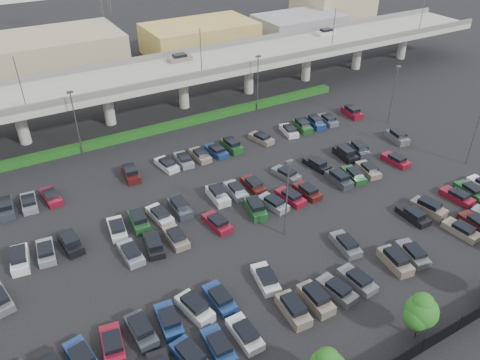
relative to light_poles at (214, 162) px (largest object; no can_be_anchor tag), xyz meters
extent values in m
plane|color=black|center=(4.13, -2.00, -6.24)|extent=(280.00, 280.00, 0.00)
cube|color=#999991|center=(4.13, 30.00, 1.01)|extent=(150.00, 13.00, 1.10)
cube|color=#5B5B57|center=(4.13, 23.75, 2.06)|extent=(150.00, 0.50, 1.00)
cube|color=#5B5B57|center=(4.13, 36.25, 2.06)|extent=(150.00, 0.50, 1.00)
cylinder|color=#999991|center=(-18.88, 30.00, -2.89)|extent=(1.80, 1.80, 6.70)
cube|color=#5B5B57|center=(-18.88, 30.00, 0.26)|extent=(2.60, 9.75, 0.50)
cylinder|color=#999991|center=(-4.87, 30.00, -2.89)|extent=(1.80, 1.80, 6.70)
cube|color=#5B5B57|center=(-4.87, 30.00, 0.26)|extent=(2.60, 9.75, 0.50)
cylinder|color=#999991|center=(9.12, 30.00, -2.89)|extent=(1.80, 1.80, 6.70)
cube|color=#5B5B57|center=(9.12, 30.00, 0.26)|extent=(2.60, 9.75, 0.50)
cylinder|color=#999991|center=(23.12, 30.00, -2.89)|extent=(1.80, 1.80, 6.70)
cube|color=#5B5B57|center=(23.12, 30.00, 0.26)|extent=(2.60, 9.75, 0.50)
cylinder|color=#999991|center=(37.12, 30.00, -2.89)|extent=(1.80, 1.80, 6.70)
cube|color=#5B5B57|center=(37.12, 30.00, 0.26)|extent=(2.60, 9.75, 0.50)
cylinder|color=#999991|center=(51.12, 30.00, -2.89)|extent=(1.80, 1.80, 6.70)
cube|color=#5B5B57|center=(51.12, 30.00, 0.26)|extent=(2.60, 9.75, 0.50)
cylinder|color=#999991|center=(65.12, 30.00, -2.89)|extent=(1.80, 1.80, 6.70)
cube|color=#5B5B57|center=(65.12, 30.00, 0.26)|extent=(2.60, 9.75, 0.50)
cube|color=#75695B|center=(10.12, 33.00, 1.97)|extent=(4.40, 1.82, 0.82)
cube|color=black|center=(10.12, 33.00, 2.60)|extent=(2.30, 1.60, 0.50)
cube|color=silver|center=(44.12, 33.00, 1.97)|extent=(4.40, 1.82, 0.82)
cube|color=black|center=(44.12, 33.00, 2.60)|extent=(2.30, 1.60, 0.50)
cylinder|color=#48484D|center=(-17.88, 23.90, 5.56)|extent=(0.14, 0.14, 8.00)
cylinder|color=#48484D|center=(10.12, 23.90, 5.56)|extent=(0.14, 0.14, 8.00)
cylinder|color=#48484D|center=(38.12, 23.90, 5.56)|extent=(0.14, 0.14, 8.00)
cylinder|color=#48484D|center=(62.12, 23.90, 5.56)|extent=(0.14, 0.14, 8.00)
cube|color=#163C11|center=(4.13, 23.00, -5.69)|extent=(66.00, 1.60, 1.10)
cube|color=black|center=(4.13, -30.00, -5.34)|extent=(70.00, 0.06, 1.80)
cylinder|color=black|center=(5.13, -30.00, -5.24)|extent=(0.10, 0.10, 2.00)
cylinder|color=black|center=(10.12, -30.00, -5.24)|extent=(0.10, 0.10, 2.00)
sphere|color=#164B14|center=(-4.83, -28.55, -2.00)|extent=(2.06, 2.06, 2.06)
cylinder|color=#332316|center=(6.13, -28.39, -5.25)|extent=(0.26, 0.26, 1.97)
sphere|color=#164B14|center=(6.13, -28.39, -2.84)|extent=(3.07, 3.07, 3.07)
sphere|color=#164B14|center=(6.84, -28.29, -3.39)|extent=(2.41, 2.41, 2.41)
sphere|color=#164B14|center=(5.52, -28.47, -3.17)|extent=(2.41, 2.41, 2.41)
sphere|color=#164B14|center=(6.17, -28.27, -1.97)|extent=(2.08, 2.08, 2.08)
cube|color=navy|center=(-13.12, -20.50, -5.71)|extent=(2.53, 4.64, 1.05)
cube|color=black|center=(-13.12, -20.50, -4.89)|extent=(2.01, 2.83, 0.65)
cube|color=navy|center=(-10.38, -20.50, -5.83)|extent=(1.98, 4.47, 0.82)
cube|color=black|center=(-10.38, -20.70, -5.20)|extent=(1.69, 2.36, 0.50)
cube|color=silver|center=(-7.62, -20.50, -5.83)|extent=(1.85, 4.41, 0.82)
cube|color=black|center=(-7.62, -20.70, -5.20)|extent=(1.62, 2.31, 0.50)
cube|color=#75695B|center=(-2.12, -20.50, -5.71)|extent=(2.17, 4.53, 1.05)
cube|color=black|center=(-2.12, -20.50, -4.89)|extent=(1.81, 2.72, 0.65)
cube|color=#75695B|center=(0.63, -20.50, -5.71)|extent=(1.92, 4.44, 1.05)
cube|color=black|center=(0.63, -20.50, -4.89)|extent=(1.66, 2.63, 0.65)
cube|color=#505257|center=(3.38, -20.50, -5.83)|extent=(2.42, 4.61, 0.82)
cube|color=black|center=(3.38, -20.70, -5.20)|extent=(1.91, 2.50, 0.50)
cube|color=#505257|center=(6.13, -20.50, -5.83)|extent=(2.14, 4.52, 0.82)
cube|color=black|center=(6.13, -20.70, -5.20)|extent=(1.77, 2.41, 0.50)
cube|color=#75695B|center=(11.62, -20.50, -5.71)|extent=(2.39, 4.60, 1.05)
cube|color=black|center=(11.62, -20.50, -4.89)|extent=(1.93, 2.79, 0.65)
cube|color=#505257|center=(14.38, -20.50, -5.83)|extent=(2.71, 4.69, 0.82)
cube|color=black|center=(14.38, -20.70, -5.20)|extent=(2.05, 2.59, 0.50)
cube|color=#75695B|center=(22.62, -20.50, -5.83)|extent=(2.22, 4.55, 0.82)
cube|color=black|center=(22.62, -20.70, -5.20)|extent=(1.81, 2.44, 0.50)
cube|color=#411211|center=(25.38, -20.50, -5.83)|extent=(2.24, 4.56, 0.82)
cube|color=black|center=(25.38, -20.70, -5.20)|extent=(1.82, 2.44, 0.50)
cube|color=navy|center=(-21.38, -15.50, -5.83)|extent=(2.53, 4.64, 0.82)
cube|color=black|center=(-21.38, -15.70, -5.20)|extent=(1.96, 2.54, 0.50)
cube|color=maroon|center=(-18.62, -15.50, -5.83)|extent=(2.46, 4.62, 0.82)
cube|color=black|center=(-18.62, -15.70, -5.20)|extent=(1.93, 2.51, 0.50)
cube|color=#2B2F38|center=(-15.88, -15.50, -5.71)|extent=(2.02, 4.48, 1.05)
cube|color=black|center=(-15.88, -15.50, -4.89)|extent=(1.72, 2.67, 0.65)
cube|color=navy|center=(-13.12, -15.50, -5.83)|extent=(2.23, 4.55, 0.82)
cube|color=black|center=(-13.12, -15.70, -5.20)|extent=(1.81, 2.44, 0.50)
cube|color=silver|center=(-10.38, -15.50, -5.71)|extent=(2.66, 4.67, 1.05)
cube|color=black|center=(-10.38, -15.50, -4.89)|extent=(2.09, 2.87, 0.65)
cube|color=navy|center=(-7.62, -15.50, -5.83)|extent=(1.96, 4.46, 0.82)
cube|color=black|center=(-7.62, -15.70, -5.20)|extent=(1.67, 2.35, 0.50)
cube|color=silver|center=(-2.12, -15.50, -5.83)|extent=(2.59, 4.66, 0.82)
cube|color=black|center=(-2.12, -15.70, -5.20)|extent=(2.00, 2.55, 0.50)
cube|color=#505257|center=(8.88, -15.50, -5.83)|extent=(2.40, 4.61, 0.82)
cube|color=black|center=(8.88, -15.70, -5.20)|extent=(1.90, 2.50, 0.50)
cube|color=black|center=(19.88, -15.50, -5.83)|extent=(1.88, 4.43, 0.82)
cube|color=black|center=(19.88, -15.70, -5.20)|extent=(1.63, 2.32, 0.50)
cube|color=#75695B|center=(22.62, -15.50, -5.71)|extent=(2.55, 4.65, 1.05)
cube|color=black|center=(22.62, -15.50, -4.89)|extent=(2.02, 2.84, 0.65)
cube|color=maroon|center=(28.12, -15.50, -5.83)|extent=(2.10, 4.51, 0.82)
cube|color=black|center=(28.12, -15.70, -5.20)|extent=(1.75, 2.40, 0.50)
cube|color=#1A4920|center=(30.88, -15.50, -5.83)|extent=(2.27, 4.57, 0.82)
cube|color=black|center=(30.88, -15.70, -5.20)|extent=(1.83, 2.46, 0.50)
cube|color=slate|center=(-13.12, -4.50, -5.83)|extent=(1.99, 4.47, 0.82)
cube|color=black|center=(-13.12, -4.70, -5.20)|extent=(1.69, 2.36, 0.50)
cube|color=black|center=(-10.38, -4.50, -5.83)|extent=(2.54, 4.64, 0.82)
cube|color=black|center=(-10.38, -4.70, -5.20)|extent=(1.97, 2.54, 0.50)
cube|color=#75695B|center=(-7.62, -4.50, -5.83)|extent=(1.84, 4.41, 0.82)
cube|color=black|center=(-7.62, -4.70, -5.20)|extent=(1.61, 2.31, 0.50)
cube|color=maroon|center=(-2.12, -4.50, -5.83)|extent=(2.28, 4.57, 0.82)
cube|color=black|center=(-2.12, -4.70, -5.20)|extent=(1.84, 2.46, 0.50)
cube|color=#1A4920|center=(3.38, -4.50, -5.71)|extent=(2.70, 4.68, 1.05)
cube|color=black|center=(3.38, -4.50, -4.89)|extent=(2.11, 2.88, 0.65)
cube|color=slate|center=(6.13, -4.50, -5.83)|extent=(2.60, 4.66, 0.82)
cube|color=black|center=(6.13, -4.70, -5.20)|extent=(2.00, 2.56, 0.50)
cube|color=maroon|center=(8.88, -4.50, -5.83)|extent=(2.37, 4.60, 0.82)
cube|color=black|center=(8.88, -4.70, -5.20)|extent=(1.88, 2.49, 0.50)
cube|color=#411211|center=(11.62, -4.50, -5.83)|extent=(2.03, 4.48, 0.82)
cube|color=black|center=(11.62, -4.70, -5.20)|extent=(1.71, 2.38, 0.50)
cube|color=#2B2F38|center=(17.12, -4.50, -5.71)|extent=(1.93, 4.45, 1.05)
cube|color=black|center=(17.12, -4.50, -4.89)|extent=(1.67, 2.64, 0.65)
cube|color=#1A4920|center=(19.88, -4.50, -5.83)|extent=(2.62, 4.67, 0.82)
cube|color=black|center=(19.88, -4.70, -5.20)|extent=(2.01, 2.56, 0.50)
cube|color=#75695B|center=(22.62, -4.50, -5.83)|extent=(2.59, 4.66, 0.82)
cube|color=black|center=(22.62, -4.70, -5.20)|extent=(1.99, 2.55, 0.50)
cube|color=maroon|center=(28.12, -4.50, -5.83)|extent=(2.03, 4.48, 0.82)
cube|color=black|center=(28.12, -4.70, -5.20)|extent=(1.71, 2.37, 0.50)
cube|color=white|center=(-24.12, 0.50, -5.71)|extent=(2.34, 4.59, 1.05)
cube|color=black|center=(-24.12, 0.50, -4.89)|extent=(1.90, 2.77, 0.65)
cube|color=slate|center=(-21.38, 0.50, -5.83)|extent=(2.25, 4.56, 0.82)
cube|color=black|center=(-21.38, 0.30, -5.20)|extent=(1.82, 2.45, 0.50)
cube|color=black|center=(-18.62, 0.50, -5.71)|extent=(2.28, 4.57, 1.05)
cube|color=black|center=(-18.62, 0.50, -4.89)|extent=(1.87, 2.76, 0.65)
cube|color=silver|center=(-13.12, 0.50, -5.83)|extent=(2.36, 4.60, 0.82)
cube|color=black|center=(-13.12, 0.30, -5.20)|extent=(1.88, 2.48, 0.50)
cube|color=#1A4920|center=(-10.38, 0.50, -5.71)|extent=(2.19, 4.54, 1.05)
cube|color=black|center=(-10.38, 0.50, -4.89)|extent=(1.82, 2.73, 0.65)
cube|color=silver|center=(-7.62, 0.50, -5.83)|extent=(2.33, 4.58, 0.82)
cube|color=black|center=(-7.62, 0.30, -5.20)|extent=(1.86, 2.47, 0.50)
cube|color=#2B2F38|center=(-4.87, 0.50, -5.71)|extent=(1.84, 4.41, 1.05)
cube|color=black|center=(-4.87, 0.50, -4.89)|extent=(1.61, 2.61, 0.65)
cube|color=silver|center=(0.63, 0.50, -5.71)|extent=(2.06, 4.49, 1.05)
cube|color=black|center=(0.63, 0.50, -4.89)|extent=(1.74, 2.68, 0.65)
cube|color=slate|center=(3.38, 0.50, -5.83)|extent=(2.06, 4.49, 0.82)
cube|color=black|center=(3.38, 0.30, -5.20)|extent=(1.73, 2.39, 0.50)
cube|color=#411211|center=(6.13, 0.50, -5.83)|extent=(1.93, 4.44, 0.82)
cube|color=black|center=(6.13, 0.30, -5.20)|extent=(1.66, 2.34, 0.50)
cube|color=#505257|center=(11.62, 0.50, -5.83)|extent=(2.64, 4.67, 0.82)
cube|color=black|center=(11.62, 0.30, -5.20)|extent=(2.02, 2.57, 0.50)
cube|color=black|center=(17.12, 0.50, -5.83)|extent=(2.28, 4.57, 0.82)
cube|color=black|center=(17.12, 0.30, -5.20)|extent=(1.84, 2.46, 0.50)
cube|color=black|center=(22.62, 0.50, -5.71)|extent=(2.23, 4.55, 1.05)
cube|color=black|center=(22.62, 0.50, -4.89)|extent=(1.84, 2.74, 0.65)
cube|color=#2B2F38|center=(25.38, 0.50, -5.71)|extent=(2.81, 4.71, 1.05)
cube|color=black|center=(25.38, 0.50, -4.89)|extent=(2.17, 2.90, 0.65)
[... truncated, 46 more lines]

